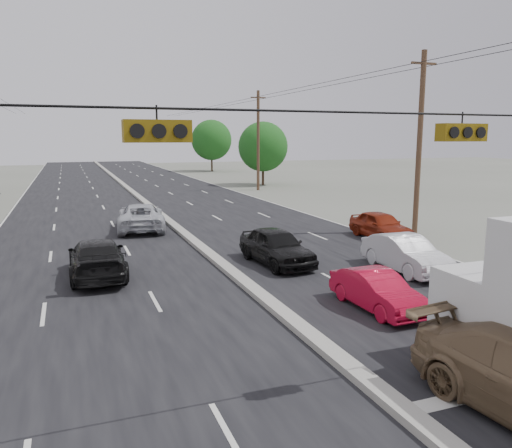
% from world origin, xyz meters
% --- Properties ---
extents(ground, '(200.00, 200.00, 0.00)m').
position_xyz_m(ground, '(0.00, 0.00, 0.00)').
color(ground, '#606356').
rests_on(ground, ground).
extents(road_surface, '(20.00, 160.00, 0.02)m').
position_xyz_m(road_surface, '(0.00, 30.00, 0.00)').
color(road_surface, black).
rests_on(road_surface, ground).
extents(center_median, '(0.50, 160.00, 0.20)m').
position_xyz_m(center_median, '(0.00, 30.00, 0.10)').
color(center_median, gray).
rests_on(center_median, ground).
extents(utility_pole_right_b, '(1.60, 0.30, 10.00)m').
position_xyz_m(utility_pole_right_b, '(12.50, 15.00, 5.11)').
color(utility_pole_right_b, '#422D1E').
rests_on(utility_pole_right_b, ground).
extents(utility_pole_right_c, '(1.60, 0.30, 10.00)m').
position_xyz_m(utility_pole_right_c, '(12.50, 40.00, 5.11)').
color(utility_pole_right_c, '#422D1E').
rests_on(utility_pole_right_c, ground).
extents(traffic_signals, '(25.00, 0.30, 0.54)m').
position_xyz_m(traffic_signals, '(1.40, 0.00, 5.49)').
color(traffic_signals, black).
rests_on(traffic_signals, ground).
extents(tree_right_mid, '(5.60, 5.60, 7.14)m').
position_xyz_m(tree_right_mid, '(15.00, 45.00, 4.34)').
color(tree_right_mid, '#382619').
rests_on(tree_right_mid, ground).
extents(tree_right_far, '(6.40, 6.40, 8.16)m').
position_xyz_m(tree_right_far, '(16.00, 70.00, 4.96)').
color(tree_right_far, '#382619').
rests_on(tree_right_far, ground).
extents(red_sedan, '(1.39, 3.73, 1.22)m').
position_xyz_m(red_sedan, '(3.00, 4.77, 0.61)').
color(red_sedan, '#B80B28').
rests_on(red_sedan, ground).
extents(queue_car_a, '(2.18, 4.68, 1.55)m').
position_xyz_m(queue_car_a, '(2.28, 11.12, 0.78)').
color(queue_car_a, black).
rests_on(queue_car_a, ground).
extents(queue_car_b, '(1.67, 4.44, 1.45)m').
position_xyz_m(queue_car_b, '(6.70, 8.23, 0.72)').
color(queue_car_b, silver).
rests_on(queue_car_b, ground).
extents(queue_car_e, '(1.77, 4.29, 1.46)m').
position_xyz_m(queue_car_e, '(9.60, 14.15, 0.73)').
color(queue_car_e, maroon).
rests_on(queue_car_e, ground).
extents(oncoming_near, '(2.12, 5.12, 1.48)m').
position_xyz_m(oncoming_near, '(-4.98, 11.80, 0.74)').
color(oncoming_near, black).
rests_on(oncoming_near, ground).
extents(oncoming_far, '(3.23, 5.84, 1.55)m').
position_xyz_m(oncoming_far, '(-1.99, 21.34, 0.77)').
color(oncoming_far, '#B7BABF').
rests_on(oncoming_far, ground).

